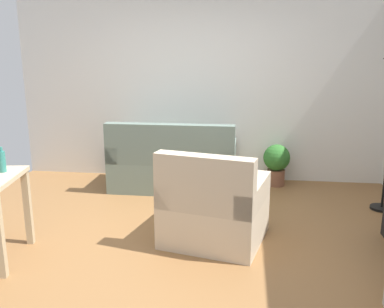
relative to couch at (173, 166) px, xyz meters
name	(u,v)px	position (x,y,z in m)	size (l,w,h in m)	color
ground_plane	(175,242)	(0.29, -1.59, -0.32)	(5.20, 4.40, 0.02)	olive
wall_rear	(200,84)	(0.29, 0.61, 1.04)	(5.20, 0.10, 2.70)	silver
couch	(173,166)	(0.00, 0.00, 0.00)	(1.63, 0.84, 0.92)	slate
potted_plant	(276,162)	(1.37, 0.31, 0.02)	(0.36, 0.36, 0.57)	brown
armchair	(213,210)	(0.65, -1.54, 0.01)	(1.07, 1.03, 0.92)	beige
bottle_tall	(2,161)	(-1.16, -1.99, 0.55)	(0.06, 0.06, 0.22)	teal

